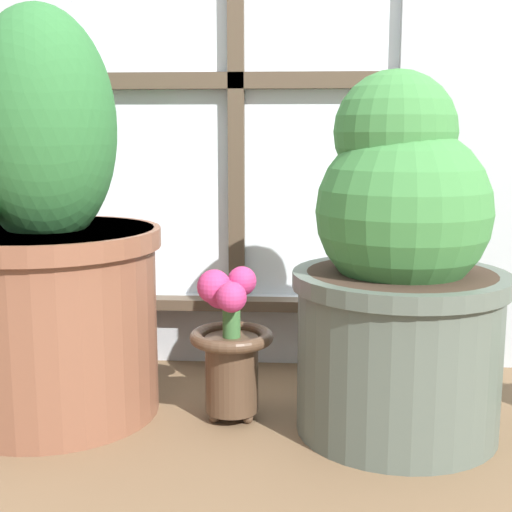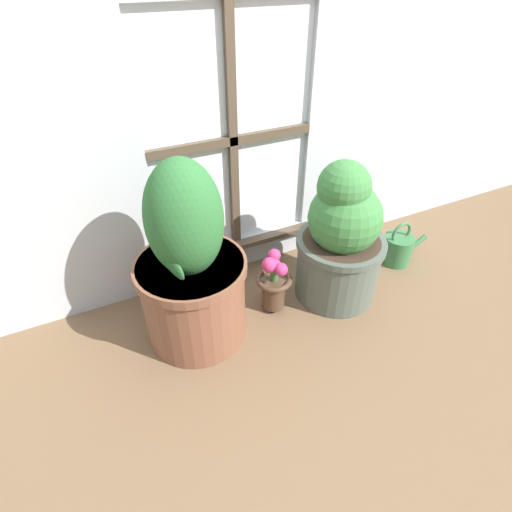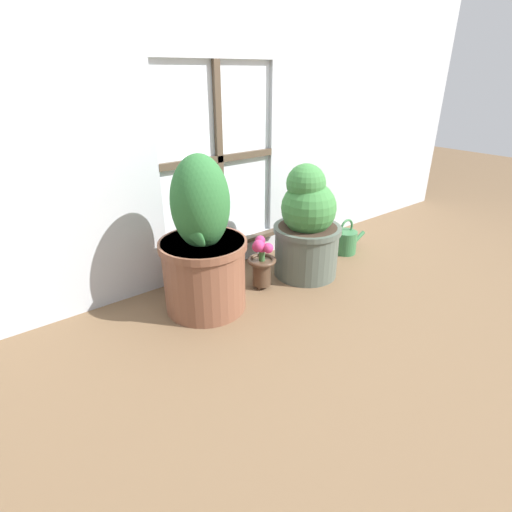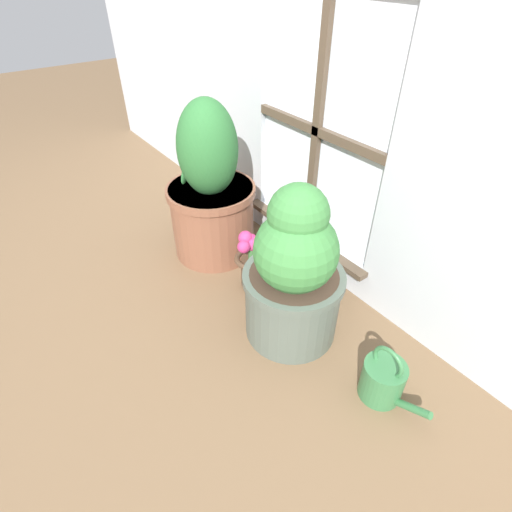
% 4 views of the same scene
% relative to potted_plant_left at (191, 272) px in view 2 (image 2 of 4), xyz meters
% --- Properties ---
extents(ground_plane, '(10.00, 10.00, 0.00)m').
position_rel_potted_plant_left_xyz_m(ground_plane, '(0.32, -0.20, -0.31)').
color(ground_plane, brown).
extents(potted_plant_left, '(0.42, 0.42, 0.76)m').
position_rel_potted_plant_left_xyz_m(potted_plant_left, '(0.00, 0.00, 0.00)').
color(potted_plant_left, brown).
rests_on(potted_plant_left, ground_plane).
extents(potted_plant_right, '(0.38, 0.38, 0.64)m').
position_rel_potted_plant_left_xyz_m(potted_plant_right, '(0.64, -0.04, -0.02)').
color(potted_plant_right, '#4C564C').
rests_on(potted_plant_right, ground_plane).
extents(flower_vase, '(0.16, 0.16, 0.29)m').
position_rel_potted_plant_left_xyz_m(flower_vase, '(0.34, -0.02, -0.16)').
color(flower_vase, '#473323').
rests_on(flower_vase, ground_plane).
extents(watering_can, '(0.26, 0.14, 0.23)m').
position_rel_potted_plant_left_xyz_m(watering_can, '(1.06, 0.01, -0.23)').
color(watering_can, '#336B3D').
rests_on(watering_can, ground_plane).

